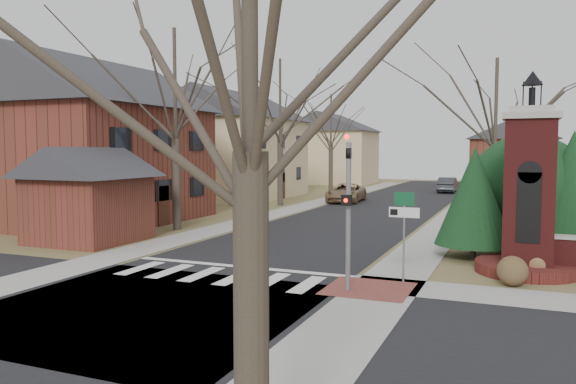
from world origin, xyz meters
The scene contains 27 objects.
ground centered at (0.00, 0.00, 0.00)m, with size 120.00×120.00×0.00m, color brown.
main_street centered at (0.00, 22.00, 0.01)m, with size 8.00×70.00×0.01m, color black.
cross_street centered at (0.00, -3.00, 0.01)m, with size 120.00×8.00×0.01m, color black.
crosswalk_zone centered at (0.00, 0.80, 0.01)m, with size 8.00×2.20×0.02m, color silver.
stop_bar centered at (0.00, 2.30, 0.01)m, with size 8.00×0.35×0.02m, color silver.
sidewalk_right_main centered at (5.20, 22.00, 0.01)m, with size 2.00×60.00×0.02m, color gray.
sidewalk_left centered at (-5.20, 22.00, 0.01)m, with size 2.00×60.00×0.02m, color gray.
curb_apron centered at (4.80, 1.00, 0.01)m, with size 2.40×2.40×0.02m, color brown.
traffic_signal_pole centered at (4.30, 0.57, 2.59)m, with size 0.28×0.41×4.50m.
sign_post centered at (5.59, 1.99, 1.95)m, with size 0.90×0.07×2.75m.
brick_gate_monument centered at (9.00, 4.99, 2.17)m, with size 3.20×3.20×6.47m.
house_brick_left centered at (-13.01, 9.99, 4.66)m, with size 9.80×11.80×9.42m.
house_stucco_left centered at (-13.50, 27.00, 4.59)m, with size 9.80×12.80×9.28m.
garage_left centered at (-8.52, 4.49, 2.24)m, with size 4.80×4.80×4.29m.
house_distant_left centered at (-12.01, 48.00, 4.25)m, with size 10.80×8.80×8.53m.
house_distant_right centered at (7.99, 47.99, 3.65)m, with size 8.80×8.80×7.30m.
evergreen_near centered at (7.20, 7.00, 2.30)m, with size 2.80×2.80×4.10m.
evergreen_mid centered at (10.50, 8.20, 2.60)m, with size 3.40×3.40×4.70m.
evergreen_mass centered at (9.00, 9.50, 2.40)m, with size 4.80×4.80×4.80m, color black.
bare_tree_0 centered at (-7.00, 9.00, 7.70)m, with size 8.05×8.05×11.15m.
bare_tree_1 centered at (-7.00, 22.00, 8.03)m, with size 8.40×8.40×11.64m.
bare_tree_2 centered at (-7.50, 35.00, 7.03)m, with size 7.35×7.35×10.19m.
bare_tree_3 centered at (7.50, 16.00, 6.69)m, with size 7.00×7.00×9.70m.
pickup_truck centered at (-3.40, 26.24, 0.70)m, with size 2.34×5.07×1.41m, color #896B4B.
distant_car centered at (2.59, 38.94, 0.71)m, with size 1.49×4.28×1.41m, color #393D41.
dry_shrub_left centered at (8.60, 3.00, 0.44)m, with size 0.89×0.89×0.89m, color brown.
dry_shrub_right centered at (9.30, 4.60, 0.42)m, with size 0.85×0.85×0.85m, color brown.
Camera 1 is at (8.72, -14.49, 4.01)m, focal length 35.00 mm.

